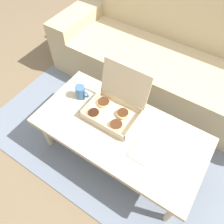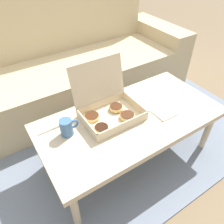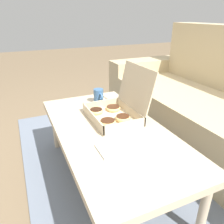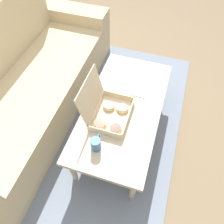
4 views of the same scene
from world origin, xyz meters
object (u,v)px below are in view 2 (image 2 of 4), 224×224
at_px(couch, 71,68).
at_px(coffee_table, 131,121).
at_px(coffee_mug, 67,127).
at_px(pastry_box, 108,108).

bearing_deg(couch, coffee_table, -90.00).
distance_m(couch, coffee_mug, 0.97).
bearing_deg(coffee_mug, pastry_box, 2.13).
bearing_deg(coffee_mug, couch, 65.11).
relative_size(couch, coffee_mug, 19.78).
xyz_separation_m(couch, coffee_mug, (-0.40, -0.87, 0.14)).
height_order(couch, coffee_table, couch).
xyz_separation_m(pastry_box, coffee_mug, (-0.29, -0.01, -0.01)).
bearing_deg(couch, pastry_box, -97.50).
bearing_deg(coffee_table, pastry_box, 140.07).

